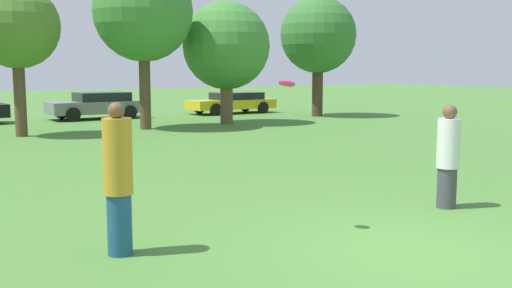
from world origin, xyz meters
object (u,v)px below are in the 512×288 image
object	(u,v)px
person_thrower	(118,179)
parked_car_yellow	(233,102)
frisbee	(287,84)
parked_car_grey	(97,105)
tree_4	(226,46)
person_catcher	(448,157)
tree_2	(16,27)
tree_3	(143,12)
tree_5	(318,36)

from	to	relation	value
person_thrower	parked_car_yellow	size ratio (longest dim) A/B	0.42
frisbee	parked_car_grey	distance (m)	20.73
person_thrower	parked_car_yellow	bearing A→B (deg)	61.40
tree_4	parked_car_grey	bearing A→B (deg)	125.97
person_catcher	frisbee	size ratio (longest dim) A/B	7.24
person_catcher	tree_4	distance (m)	16.06
tree_2	parked_car_yellow	bearing A→B (deg)	24.56
tree_3	tree_5	distance (m)	9.48
frisbee	person_catcher	bearing A→B (deg)	-3.52
frisbee	tree_2	bearing A→B (deg)	92.60
parked_car_yellow	tree_4	bearing A→B (deg)	56.53
parked_car_yellow	tree_2	bearing A→B (deg)	23.83
tree_3	person_thrower	bearing A→B (deg)	-113.21
frisbee	parked_car_yellow	distance (m)	22.62
tree_3	tree_5	world-z (taller)	tree_3
tree_3	parked_car_yellow	xyz separation A→B (m)	(6.85, 5.15, -3.80)
tree_5	tree_2	bearing A→B (deg)	-174.28
parked_car_yellow	person_catcher	bearing A→B (deg)	68.63
person_thrower	tree_5	world-z (taller)	tree_5
tree_3	tree_4	distance (m)	3.93
person_thrower	tree_2	world-z (taller)	tree_2
tree_5	parked_car_grey	bearing A→B (deg)	155.74
parked_car_grey	parked_car_yellow	bearing A→B (deg)	175.46
frisbee	tree_5	world-z (taller)	tree_5
tree_3	tree_4	xyz separation A→B (m)	(3.74, 0.32, -1.16)
person_catcher	parked_car_yellow	distance (m)	21.45
person_thrower	tree_5	size ratio (longest dim) A/B	0.34
person_thrower	person_catcher	bearing A→B (deg)	0.00
frisbee	tree_4	distance (m)	16.90
tree_2	tree_4	size ratio (longest dim) A/B	1.02
tree_3	parked_car_grey	bearing A→B (deg)	90.94
frisbee	tree_5	distance (m)	20.89
frisbee	tree_5	bearing A→B (deg)	50.54
person_catcher	parked_car_yellow	world-z (taller)	person_catcher
frisbee	tree_2	size ratio (longest dim) A/B	0.05
tree_3	person_catcher	bearing A→B (deg)	-92.74
tree_4	parked_car_grey	distance (m)	7.02
person_catcher	tree_4	size ratio (longest dim) A/B	0.34
frisbee	tree_3	size ratio (longest dim) A/B	0.04
tree_4	parked_car_grey	world-z (taller)	tree_4
tree_3	tree_2	bearing A→B (deg)	-179.38
frisbee	parked_car_yellow	bearing A→B (deg)	61.69
person_thrower	tree_3	distance (m)	16.08
person_thrower	parked_car_yellow	distance (m)	23.53
person_thrower	tree_3	world-z (taller)	tree_3
person_catcher	tree_5	size ratio (longest dim) A/B	0.30
person_catcher	tree_3	xyz separation A→B (m)	(0.71, 14.92, 3.52)
tree_4	tree_5	size ratio (longest dim) A/B	0.89
tree_3	parked_car_grey	distance (m)	6.74
frisbee	tree_4	size ratio (longest dim) A/B	0.05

